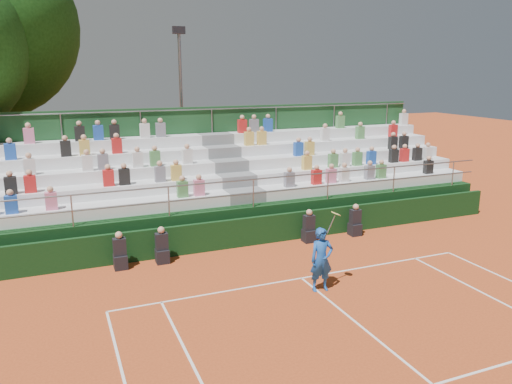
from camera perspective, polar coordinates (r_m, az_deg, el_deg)
name	(u,v)px	position (r m, az deg, el deg)	size (l,w,h in m)	color
ground	(302,278)	(14.80, 5.23, -9.79)	(90.00, 90.00, 0.00)	#BA491F
courtside_wall	(259,230)	(17.34, 0.38, -4.40)	(20.00, 0.15, 1.00)	black
line_officials	(244,237)	(16.69, -1.38, -5.22)	(8.79, 0.40, 1.19)	black
grandstand	(228,193)	(20.09, -3.21, -0.17)	(20.00, 5.20, 4.40)	black
tennis_player	(322,259)	(13.78, 7.50, -7.66)	(0.88, 0.50, 2.22)	#164EA9
floodlight_mast	(181,96)	(25.50, -8.56, 10.79)	(0.60, 0.25, 7.95)	gray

